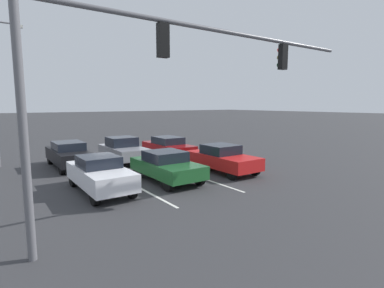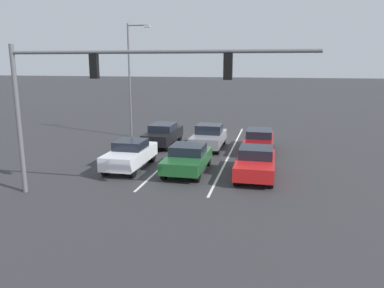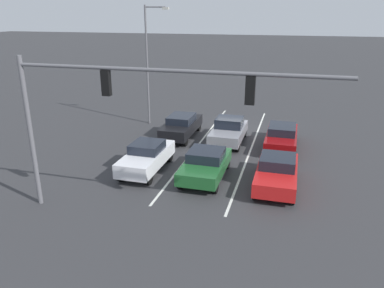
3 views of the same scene
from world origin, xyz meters
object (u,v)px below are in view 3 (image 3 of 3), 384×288
object	(u,v)px
street_lamp_right_shoulder	(149,59)
traffic_signal_gantry	(112,101)
car_red_leftlane_front	(277,172)
car_white_rightlane_front	(147,157)
car_black_rightlane_second	(181,126)
car_maroon_leftlane_second	(282,136)
car_darkgreen_midlane_front	(206,164)
car_gray_midlane_second	(229,131)

from	to	relation	value
street_lamp_right_shoulder	traffic_signal_gantry	bearing A→B (deg)	106.05
traffic_signal_gantry	street_lamp_right_shoulder	distance (m)	13.55
car_red_leftlane_front	car_white_rightlane_front	bearing A→B (deg)	-0.68
car_white_rightlane_front	car_black_rightlane_second	bearing A→B (deg)	-90.92
car_white_rightlane_front	car_maroon_leftlane_second	bearing A→B (deg)	-139.85
car_black_rightlane_second	street_lamp_right_shoulder	bearing A→B (deg)	-38.62
car_darkgreen_midlane_front	street_lamp_right_shoulder	distance (m)	11.29
car_red_leftlane_front	car_gray_midlane_second	distance (m)	6.64
car_red_leftlane_front	street_lamp_right_shoulder	bearing A→B (deg)	-40.99
car_maroon_leftlane_second	traffic_signal_gantry	bearing A→B (deg)	59.75
car_maroon_leftlane_second	street_lamp_right_shoulder	size ratio (longest dim) A/B	0.54
car_darkgreen_midlane_front	street_lamp_right_shoulder	world-z (taller)	street_lamp_right_shoulder
car_maroon_leftlane_second	traffic_signal_gantry	world-z (taller)	traffic_signal_gantry
car_maroon_leftlane_second	street_lamp_right_shoulder	world-z (taller)	street_lamp_right_shoulder
car_darkgreen_midlane_front	car_maroon_leftlane_second	xyz separation A→B (m)	(-3.44, -5.67, -0.01)
car_black_rightlane_second	car_red_leftlane_front	bearing A→B (deg)	137.94
car_black_rightlane_second	traffic_signal_gantry	size ratio (longest dim) A/B	0.37
traffic_signal_gantry	car_red_leftlane_front	bearing A→B (deg)	-143.07
car_darkgreen_midlane_front	traffic_signal_gantry	xyz separation A→B (m)	(2.51, 4.55, 4.06)
car_black_rightlane_second	car_maroon_leftlane_second	bearing A→B (deg)	177.49
car_darkgreen_midlane_front	car_maroon_leftlane_second	bearing A→B (deg)	-121.28
car_maroon_leftlane_second	car_gray_midlane_second	xyz separation A→B (m)	(3.31, -0.03, 0.05)
traffic_signal_gantry	car_darkgreen_midlane_front	bearing A→B (deg)	-118.95
car_darkgreen_midlane_front	car_gray_midlane_second	distance (m)	5.70
car_darkgreen_midlane_front	street_lamp_right_shoulder	xyz separation A→B (m)	(6.26, -8.47, 4.06)
car_red_leftlane_front	car_gray_midlane_second	world-z (taller)	car_gray_midlane_second
car_white_rightlane_front	car_black_rightlane_second	size ratio (longest dim) A/B	0.95
car_red_leftlane_front	street_lamp_right_shoulder	xyz separation A→B (m)	(9.77, -8.49, 4.07)
car_maroon_leftlane_second	traffic_signal_gantry	size ratio (longest dim) A/B	0.37
car_darkgreen_midlane_front	car_black_rightlane_second	bearing A→B (deg)	-62.44
car_darkgreen_midlane_front	car_red_leftlane_front	xyz separation A→B (m)	(-3.51, 0.02, -0.01)
car_gray_midlane_second	car_red_leftlane_front	bearing A→B (deg)	120.60
car_gray_midlane_second	street_lamp_right_shoulder	bearing A→B (deg)	-23.49
car_white_rightlane_front	car_black_rightlane_second	world-z (taller)	car_white_rightlane_front
street_lamp_right_shoulder	car_black_rightlane_second	bearing A→B (deg)	141.38
car_black_rightlane_second	street_lamp_right_shoulder	distance (m)	5.70
car_darkgreen_midlane_front	car_white_rightlane_front	size ratio (longest dim) A/B	0.97
car_black_rightlane_second	car_darkgreen_midlane_front	bearing A→B (deg)	117.56
car_darkgreen_midlane_front	traffic_signal_gantry	world-z (taller)	traffic_signal_gantry
car_darkgreen_midlane_front	car_maroon_leftlane_second	size ratio (longest dim) A/B	0.92
car_maroon_leftlane_second	traffic_signal_gantry	distance (m)	12.51
car_white_rightlane_front	car_maroon_leftlane_second	distance (m)	8.70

